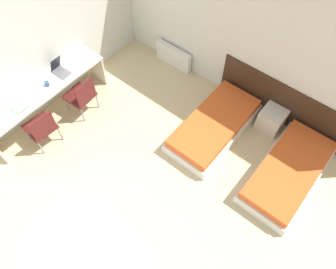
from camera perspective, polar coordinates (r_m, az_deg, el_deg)
The scene contains 14 objects.
ground_plane at distance 5.45m, azimuth -16.47°, elevation -19.19°, with size 20.00×20.00×0.00m, color beige.
wall_back at distance 5.99m, azimuth 12.14°, elevation 16.24°, with size 6.09×0.05×2.70m.
wall_left at distance 6.23m, azimuth -20.72°, elevation 15.48°, with size 0.05×5.19×2.70m.
headboard_panel at distance 6.33m, azimuth 19.13°, elevation 5.08°, with size 2.53×0.03×0.92m.
bed_near_window at distance 6.09m, azimuth 8.05°, elevation 1.49°, with size 0.92×1.92×0.35m.
bed_near_door at distance 5.90m, azimuth 20.16°, elevation -6.19°, with size 0.92×1.92×0.35m.
nightstand at distance 6.35m, azimuth 17.56°, elevation 2.50°, with size 0.43×0.41×0.45m.
radiator at distance 7.17m, azimuth 0.97°, elevation 13.46°, with size 0.86×0.12×0.45m.
desk at distance 6.34m, azimuth -20.76°, elevation 6.65°, with size 0.56×2.47×0.75m.
chair_near_laptop at distance 6.30m, azimuth -14.81°, elevation 6.68°, with size 0.50×0.50×0.86m.
chair_near_notebook at distance 6.06m, azimuth -21.21°, elevation 1.22°, with size 0.51×0.51×0.86m.
laptop at distance 6.37m, azimuth -18.39°, elevation 10.70°, with size 0.33×0.23×0.32m.
open_notebook at distance 6.11m, azimuth -24.61°, elevation 4.47°, with size 0.30×0.25×0.02m.
mug at distance 6.22m, azimuth -20.33°, elevation 8.28°, with size 0.08×0.08×0.09m.
Camera 1 is at (1.92, -0.04, 5.10)m, focal length 35.00 mm.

